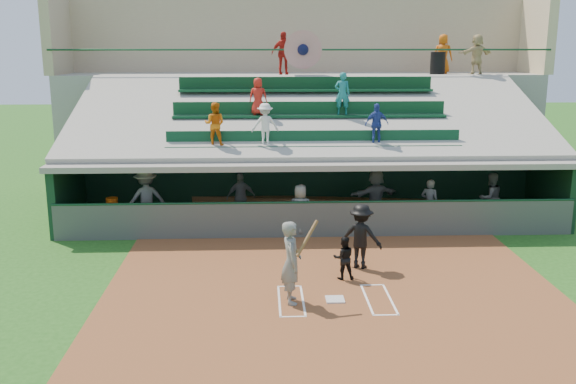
{
  "coord_description": "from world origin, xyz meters",
  "views": [
    {
      "loc": [
        -1.68,
        -13.92,
        5.86
      ],
      "look_at": [
        -0.95,
        3.5,
        1.8
      ],
      "focal_mm": 40.0,
      "sensor_mm": 36.0,
      "label": 1
    }
  ],
  "objects_px": {
    "batter_at_plate": "(291,262)",
    "water_cooler": "(112,203)",
    "white_table": "(112,220)",
    "catcher": "(344,258)",
    "home_plate": "(335,299)",
    "trash_bin": "(438,63)"
  },
  "relations": [
    {
      "from": "water_cooler",
      "to": "trash_bin",
      "type": "xyz_separation_m",
      "value": [
        12.01,
        6.43,
        4.17
      ]
    },
    {
      "from": "batter_at_plate",
      "to": "water_cooler",
      "type": "distance_m",
      "value": 8.19
    },
    {
      "from": "batter_at_plate",
      "to": "catcher",
      "type": "relative_size",
      "value": 1.76
    },
    {
      "from": "white_table",
      "to": "catcher",
      "type": "bearing_deg",
      "value": -55.97
    },
    {
      "from": "home_plate",
      "to": "batter_at_plate",
      "type": "distance_m",
      "value": 1.4
    },
    {
      "from": "home_plate",
      "to": "batter_at_plate",
      "type": "bearing_deg",
      "value": -175.95
    },
    {
      "from": "white_table",
      "to": "home_plate",
      "type": "bearing_deg",
      "value": -64.72
    },
    {
      "from": "home_plate",
      "to": "batter_at_plate",
      "type": "height_order",
      "value": "batter_at_plate"
    },
    {
      "from": "batter_at_plate",
      "to": "catcher",
      "type": "bearing_deg",
      "value": 46.08
    },
    {
      "from": "catcher",
      "to": "water_cooler",
      "type": "height_order",
      "value": "catcher"
    },
    {
      "from": "home_plate",
      "to": "catcher",
      "type": "bearing_deg",
      "value": 74.99
    },
    {
      "from": "home_plate",
      "to": "trash_bin",
      "type": "relative_size",
      "value": 0.47
    },
    {
      "from": "trash_bin",
      "to": "catcher",
      "type": "bearing_deg",
      "value": -115.02
    },
    {
      "from": "catcher",
      "to": "water_cooler",
      "type": "relative_size",
      "value": 2.99
    },
    {
      "from": "home_plate",
      "to": "trash_bin",
      "type": "bearing_deg",
      "value": 66.01
    },
    {
      "from": "water_cooler",
      "to": "trash_bin",
      "type": "bearing_deg",
      "value": 28.17
    },
    {
      "from": "catcher",
      "to": "white_table",
      "type": "height_order",
      "value": "catcher"
    },
    {
      "from": "home_plate",
      "to": "white_table",
      "type": "relative_size",
      "value": 0.57
    },
    {
      "from": "batter_at_plate",
      "to": "white_table",
      "type": "xyz_separation_m",
      "value": [
        -5.46,
        6.06,
        -0.62
      ]
    },
    {
      "from": "white_table",
      "to": "trash_bin",
      "type": "height_order",
      "value": "trash_bin"
    },
    {
      "from": "trash_bin",
      "to": "white_table",
      "type": "bearing_deg",
      "value": -151.63
    },
    {
      "from": "white_table",
      "to": "trash_bin",
      "type": "bearing_deg",
      "value": 6.4
    }
  ]
}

